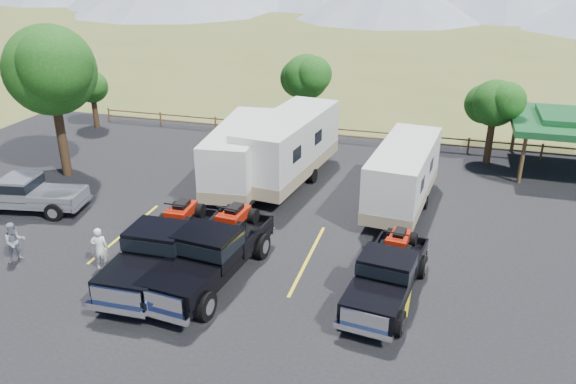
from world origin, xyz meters
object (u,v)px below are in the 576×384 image
(trailer_right, at_px, (403,176))
(person_a, at_px, (100,249))
(pavilion, at_px, (573,122))
(trailer_left, at_px, (242,155))
(pickup_silver, at_px, (25,193))
(trailer_center, at_px, (289,148))
(rig_left, at_px, (163,247))
(tree_big_nw, at_px, (50,70))
(rig_center, at_px, (212,252))
(person_b, at_px, (15,242))
(rig_right, at_px, (388,273))

(trailer_right, bearing_deg, person_a, -134.14)
(pavilion, xyz_separation_m, trailer_left, (-15.97, -6.83, -1.11))
(pickup_silver, bearing_deg, trailer_center, 112.98)
(trailer_right, height_order, pickup_silver, trailer_right)
(rig_left, distance_m, trailer_right, 11.37)
(tree_big_nw, relative_size, pickup_silver, 1.35)
(tree_big_nw, height_order, rig_left, tree_big_nw)
(rig_left, height_order, trailer_left, trailer_left)
(tree_big_nw, height_order, rig_center, tree_big_nw)
(rig_left, bearing_deg, tree_big_nw, 140.93)
(tree_big_nw, bearing_deg, trailer_right, 2.44)
(tree_big_nw, relative_size, pavilion, 1.26)
(tree_big_nw, relative_size, rig_left, 1.18)
(pavilion, xyz_separation_m, trailer_center, (-13.93, -5.58, -0.93))
(rig_center, xyz_separation_m, trailer_left, (-1.97, 8.43, 0.56))
(tree_big_nw, xyz_separation_m, person_a, (7.29, -7.89, -4.70))
(person_b, bearing_deg, pickup_silver, 72.79)
(pavilion, relative_size, person_a, 3.64)
(person_a, bearing_deg, rig_center, 164.71)
(rig_center, relative_size, trailer_center, 0.69)
(rig_center, height_order, rig_right, rig_center)
(trailer_right, xyz_separation_m, pickup_silver, (-16.45, -5.13, -0.71))
(rig_right, relative_size, trailer_right, 0.68)
(rig_right, height_order, person_a, rig_right)
(rig_center, relative_size, rig_right, 1.16)
(pavilion, distance_m, person_a, 24.26)
(rig_right, relative_size, trailer_left, 0.65)
(trailer_center, height_order, person_b, trailer_center)
(tree_big_nw, distance_m, person_b, 10.29)
(trailer_center, bearing_deg, pavilion, 29.12)
(rig_center, distance_m, pickup_silver, 10.87)
(trailer_right, xyz_separation_m, person_a, (-10.24, -8.64, -0.72))
(tree_big_nw, xyz_separation_m, trailer_left, (9.58, 1.14, -3.92))
(tree_big_nw, distance_m, trailer_left, 10.41)
(rig_left, distance_m, rig_center, 1.89)
(pavilion, height_order, trailer_right, pavilion)
(trailer_left, bearing_deg, trailer_center, 26.09)
(trailer_left, height_order, person_b, trailer_left)
(rig_right, height_order, trailer_left, trailer_left)
(pickup_silver, bearing_deg, rig_left, 60.61)
(trailer_left, bearing_deg, pavilion, 17.74)
(rig_left, xyz_separation_m, trailer_left, (-0.09, 8.58, 0.58))
(rig_right, xyz_separation_m, trailer_center, (-6.15, 9.11, 0.89))
(person_a, bearing_deg, trailer_left, -127.49)
(rig_right, distance_m, person_b, 14.03)
(pavilion, height_order, rig_left, pavilion)
(trailer_left, xyz_separation_m, trailer_right, (7.95, -0.39, -0.06))
(pickup_silver, bearing_deg, person_b, 25.42)
(rig_right, height_order, pickup_silver, rig_right)
(pavilion, height_order, rig_center, pavilion)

